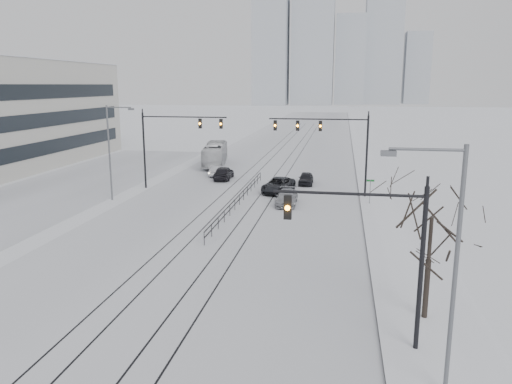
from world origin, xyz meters
name	(u,v)px	position (x,y,z in m)	size (l,w,h in m)	color
road	(280,158)	(0.00, 60.00, 0.01)	(22.00, 260.00, 0.02)	silver
sidewalk_east	(372,160)	(13.50, 60.00, 0.08)	(5.00, 260.00, 0.16)	white
curb	(355,160)	(11.05, 60.00, 0.06)	(0.10, 260.00, 0.12)	gray
parking_strip	(68,187)	(-20.00, 35.00, 0.01)	(14.00, 60.00, 0.03)	silver
tram_rails	(258,184)	(0.00, 40.00, 0.02)	(5.30, 180.00, 0.01)	black
skyline	(338,48)	(5.02, 273.63, 30.65)	(96.00, 48.00, 72.00)	#9AA1A9
traffic_mast_near	(381,245)	(10.79, 6.00, 4.56)	(6.10, 0.37, 7.00)	black
traffic_mast_ne	(332,138)	(8.15, 34.99, 5.76)	(9.60, 0.37, 8.00)	black
traffic_mast_nw	(171,136)	(-8.52, 36.00, 5.57)	(9.10, 0.37, 8.00)	black
street_light_east	(447,257)	(12.70, 3.00, 5.21)	(2.73, 0.25, 9.00)	#595B60
street_light_west	(112,146)	(-12.20, 30.00, 5.21)	(2.73, 0.25, 9.00)	#595B60
bare_tree	(431,228)	(13.20, 9.00, 4.49)	(4.40, 4.40, 6.10)	black
median_fence	(239,199)	(0.00, 30.00, 0.53)	(0.06, 24.00, 1.00)	black
street_sign	(370,188)	(11.80, 32.00, 1.61)	(0.70, 0.06, 2.40)	#595B60
sedan_sb_inner	(224,173)	(-4.35, 42.06, 0.78)	(1.84, 4.58, 1.56)	black
sedan_sb_outer	(217,171)	(-5.68, 44.20, 0.62)	(1.31, 3.76, 1.24)	#ADAFB6
sedan_nb_front	(278,185)	(2.83, 36.08, 0.75)	(2.48, 5.37, 1.49)	black
sedan_nb_right	(287,198)	(4.28, 30.88, 0.67)	(1.86, 4.58, 1.33)	#999BA0
sedan_nb_far	(306,179)	(5.32, 40.78, 0.66)	(1.56, 3.87, 1.32)	black
box_truck	(215,154)	(-7.87, 51.86, 1.54)	(2.58, 11.03, 3.07)	silver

